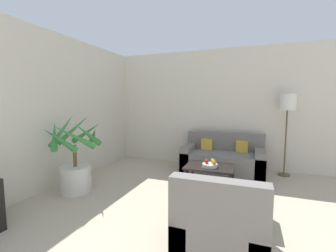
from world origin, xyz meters
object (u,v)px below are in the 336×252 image
(potted_palm, at_px, (75,164))
(fruit_bowl, at_px, (210,165))
(apple_red, at_px, (207,162))
(apple_green, at_px, (213,161))
(floor_lamp, at_px, (288,107))
(sofa_loveseat, at_px, (223,159))
(coffee_table, at_px, (210,169))
(armchair, at_px, (221,228))
(orange_fruit, at_px, (214,162))
(ottoman, at_px, (235,202))

(potted_palm, height_order, fruit_bowl, potted_palm)
(apple_red, xyz_separation_m, apple_green, (0.10, 0.06, 0.01))
(fruit_bowl, bearing_deg, apple_green, 51.77)
(floor_lamp, relative_size, apple_red, 24.08)
(potted_palm, distance_m, sofa_loveseat, 2.90)
(coffee_table, bearing_deg, apple_green, -9.61)
(armchair, bearing_deg, coffee_table, 103.85)
(sofa_loveseat, xyz_separation_m, orange_fruit, (-0.02, -1.06, 0.20))
(fruit_bowl, distance_m, apple_red, 0.08)
(floor_lamp, relative_size, ottoman, 2.59)
(potted_palm, height_order, apple_green, potted_palm)
(orange_fruit, bearing_deg, floor_lamp, 46.83)
(orange_fruit, bearing_deg, apple_red, 169.85)
(apple_green, distance_m, ottoman, 1.03)
(sofa_loveseat, bearing_deg, apple_green, -92.95)
(sofa_loveseat, height_order, armchair, armchair)
(floor_lamp, xyz_separation_m, apple_red, (-1.35, -1.28, -0.92))
(ottoman, bearing_deg, coffee_table, 119.11)
(potted_palm, xyz_separation_m, ottoman, (2.54, 0.07, -0.27))
(potted_palm, xyz_separation_m, coffee_table, (2.04, 0.97, -0.14))
(potted_palm, xyz_separation_m, fruit_bowl, (2.06, 0.90, -0.06))
(coffee_table, xyz_separation_m, armchair, (0.42, -1.70, -0.06))
(fruit_bowl, bearing_deg, sofa_loveseat, 84.83)
(coffee_table, xyz_separation_m, apple_green, (0.06, -0.01, 0.15))
(armchair, bearing_deg, apple_red, 105.75)
(floor_lamp, bearing_deg, orange_fruit, -133.17)
(floor_lamp, xyz_separation_m, coffee_table, (-1.31, -1.21, -1.07))
(fruit_bowl, relative_size, armchair, 0.30)
(apple_red, relative_size, armchair, 0.08)
(sofa_loveseat, bearing_deg, floor_lamp, 11.59)
(sofa_loveseat, xyz_separation_m, ottoman, (0.39, -1.86, -0.07))
(floor_lamp, bearing_deg, coffee_table, -137.24)
(floor_lamp, relative_size, fruit_bowl, 6.39)
(coffee_table, bearing_deg, ottoman, -60.89)
(fruit_bowl, bearing_deg, floor_lamp, 44.51)
(potted_palm, relative_size, armchair, 1.52)
(floor_lamp, height_order, armchair, floor_lamp)
(apple_green, distance_m, orange_fruit, 0.09)
(sofa_loveseat, distance_m, apple_green, 1.00)
(apple_green, relative_size, armchair, 0.09)
(coffee_table, bearing_deg, potted_palm, -154.72)
(fruit_bowl, distance_m, ottoman, 0.98)
(apple_green, bearing_deg, orange_fruit, -69.86)
(sofa_loveseat, distance_m, apple_red, 1.06)
(potted_palm, distance_m, floor_lamp, 4.10)
(potted_palm, relative_size, sofa_loveseat, 0.78)
(potted_palm, xyz_separation_m, floor_lamp, (3.35, 2.18, 0.93))
(sofa_loveseat, distance_m, orange_fruit, 1.08)
(armchair, relative_size, ottoman, 1.34)
(floor_lamp, bearing_deg, apple_red, -136.51)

